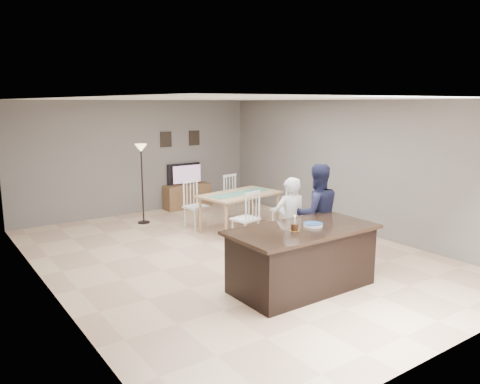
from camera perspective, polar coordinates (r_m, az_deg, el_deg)
floor at (r=8.30m, az=-1.04°, el=-7.71°), size 8.00×8.00×0.00m
room_shell at (r=7.93m, az=-1.08°, el=3.85°), size 8.00×8.00×8.00m
kitchen_island at (r=6.82m, az=7.55°, el=-7.97°), size 2.15×1.10×0.90m
tv_console at (r=11.95m, az=-6.44°, el=-0.52°), size 1.20×0.40×0.60m
television at (r=11.92m, az=-6.66°, el=2.19°), size 0.91×0.12×0.53m
tv_screen_glow at (r=11.84m, az=-6.47°, el=2.18°), size 0.78×0.00×0.78m
picture_frames at (r=11.91m, az=-7.28°, el=6.47°), size 1.10×0.02×0.38m
doorway at (r=4.66m, az=-15.89°, el=-6.88°), size 0.00×2.10×2.65m
woman at (r=7.63m, az=6.12°, el=-3.67°), size 0.60×0.46×1.48m
man at (r=7.83m, az=9.33°, el=-2.66°), size 0.99×0.89×1.67m
birthday_cake at (r=6.53m, az=6.66°, el=-4.25°), size 0.14×0.14×0.22m
plate_stack at (r=6.80m, az=8.91°, el=-3.96°), size 0.28×0.28×0.04m
dining_table at (r=9.74m, az=-0.01°, el=-0.94°), size 1.88×2.12×1.02m
floor_lamp at (r=10.41m, az=-11.93°, el=3.58°), size 0.26×0.26×1.76m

